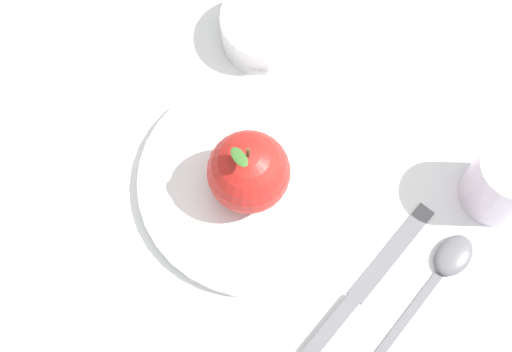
% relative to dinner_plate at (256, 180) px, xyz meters
% --- Properties ---
extents(ground_plane, '(2.40, 2.40, 0.00)m').
position_rel_dinner_plate_xyz_m(ground_plane, '(0.00, 0.02, -0.01)').
color(ground_plane, silver).
extents(dinner_plate, '(0.24, 0.24, 0.01)m').
position_rel_dinner_plate_xyz_m(dinner_plate, '(0.00, 0.00, 0.00)').
color(dinner_plate, white).
rests_on(dinner_plate, ground_plane).
extents(apple, '(0.08, 0.08, 0.10)m').
position_rel_dinner_plate_xyz_m(apple, '(0.01, 0.00, 0.05)').
color(apple, '#B21E19').
rests_on(apple, dinner_plate).
extents(side_bowl, '(0.10, 0.10, 0.04)m').
position_rel_dinner_plate_xyz_m(side_bowl, '(-0.11, -0.14, 0.02)').
color(side_bowl, white).
rests_on(side_bowl, ground_plane).
extents(cup, '(0.07, 0.07, 0.08)m').
position_rel_dinner_plate_xyz_m(cup, '(-0.19, 0.16, 0.04)').
color(cup, silver).
rests_on(cup, ground_plane).
extents(knife, '(0.20, 0.06, 0.01)m').
position_rel_dinner_plate_xyz_m(knife, '(-0.01, 0.16, -0.00)').
color(knife, '#59595E').
rests_on(knife, ground_plane).
extents(spoon, '(0.18, 0.07, 0.01)m').
position_rel_dinner_plate_xyz_m(spoon, '(-0.09, 0.19, -0.00)').
color(spoon, '#59595E').
rests_on(spoon, ground_plane).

